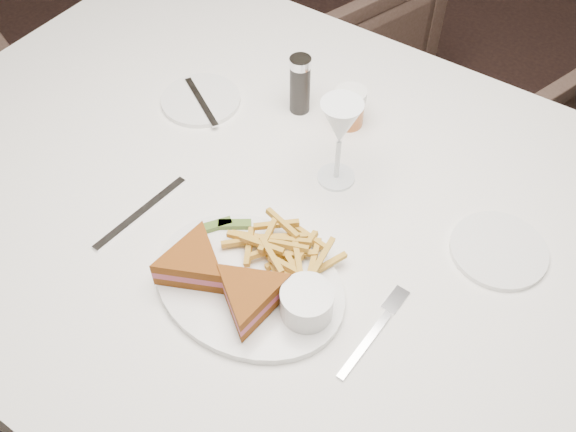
# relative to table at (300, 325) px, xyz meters

# --- Properties ---
(table) EXTENTS (1.66, 1.14, 0.75)m
(table) POSITION_rel_table_xyz_m (0.00, 0.00, 0.00)
(table) COLOR white
(table) RESTS_ON ground
(chair_far) EXTENTS (0.80, 0.78, 0.65)m
(chair_far) POSITION_rel_table_xyz_m (-0.05, 0.86, -0.05)
(chair_far) COLOR #46332B
(chair_far) RESTS_ON ground
(table_setting) EXTENTS (0.80, 0.61, 0.18)m
(table_setting) POSITION_rel_table_xyz_m (-0.00, -0.07, 0.41)
(table_setting) COLOR white
(table_setting) RESTS_ON table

